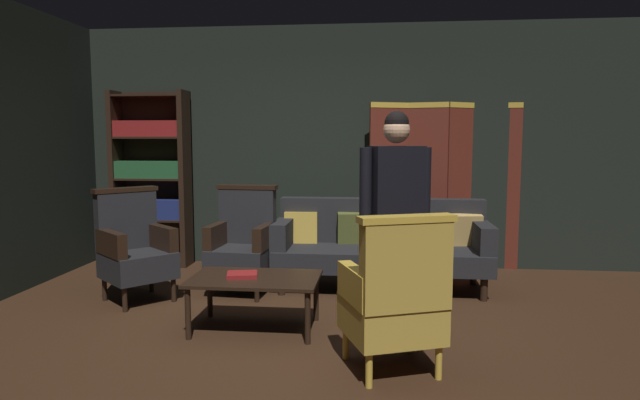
# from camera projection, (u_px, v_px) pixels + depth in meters

# --- Properties ---
(ground_plane) EXTENTS (10.00, 10.00, 0.00)m
(ground_plane) POSITION_uv_depth(u_px,v_px,m) (309.00, 334.00, 4.30)
(ground_plane) COLOR #331E11
(back_wall) EXTENTS (7.20, 0.10, 2.80)m
(back_wall) POSITION_uv_depth(u_px,v_px,m) (335.00, 147.00, 6.57)
(back_wall) COLOR black
(back_wall) RESTS_ON ground_plane
(folding_screen) EXTENTS (1.71, 0.36, 1.90)m
(folding_screen) POSITION_uv_depth(u_px,v_px,m) (444.00, 184.00, 6.36)
(folding_screen) COLOR #5B2319
(folding_screen) RESTS_ON ground_plane
(bookshelf) EXTENTS (0.90, 0.32, 2.05)m
(bookshelf) POSITION_uv_depth(u_px,v_px,m) (151.00, 176.00, 6.59)
(bookshelf) COLOR black
(bookshelf) RESTS_ON ground_plane
(velvet_couch) EXTENTS (2.12, 0.78, 0.88)m
(velvet_couch) POSITION_uv_depth(u_px,v_px,m) (381.00, 242.00, 5.64)
(velvet_couch) COLOR black
(velvet_couch) RESTS_ON ground_plane
(coffee_table) EXTENTS (1.00, 0.64, 0.42)m
(coffee_table) POSITION_uv_depth(u_px,v_px,m) (255.00, 283.00, 4.36)
(coffee_table) COLOR black
(coffee_table) RESTS_ON ground_plane
(armchair_gilt_accent) EXTENTS (0.75, 0.75, 1.04)m
(armchair_gilt_accent) POSITION_uv_depth(u_px,v_px,m) (395.00, 298.00, 3.54)
(armchair_gilt_accent) COLOR gold
(armchair_gilt_accent) RESTS_ON ground_plane
(armchair_wing_left) EXTENTS (0.82, 0.82, 1.04)m
(armchair_wing_left) POSITION_uv_depth(u_px,v_px,m) (134.00, 248.00, 5.17)
(armchair_wing_left) COLOR black
(armchair_wing_left) RESTS_ON ground_plane
(armchair_wing_right) EXTENTS (0.63, 0.62, 1.04)m
(armchair_wing_right) POSITION_uv_depth(u_px,v_px,m) (243.00, 243.00, 5.42)
(armchair_wing_right) COLOR black
(armchair_wing_right) RESTS_ON ground_plane
(standing_figure) EXTENTS (0.54, 0.36, 1.70)m
(standing_figure) POSITION_uv_depth(u_px,v_px,m) (396.00, 201.00, 4.24)
(standing_figure) COLOR black
(standing_figure) RESTS_ON ground_plane
(potted_plant) EXTENTS (0.63, 0.63, 0.93)m
(potted_plant) POSITION_uv_depth(u_px,v_px,m) (249.00, 227.00, 6.14)
(potted_plant) COLOR brown
(potted_plant) RESTS_ON ground_plane
(book_red_leather) EXTENTS (0.27, 0.24, 0.03)m
(book_red_leather) POSITION_uv_depth(u_px,v_px,m) (242.00, 275.00, 4.37)
(book_red_leather) COLOR maroon
(book_red_leather) RESTS_ON coffee_table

